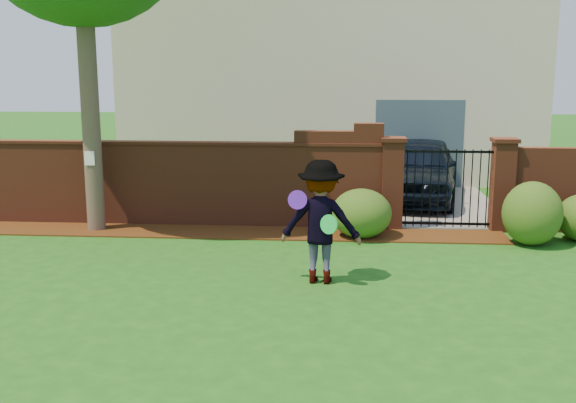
# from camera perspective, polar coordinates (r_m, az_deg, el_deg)

# --- Properties ---
(ground) EXTENTS (80.00, 80.00, 0.01)m
(ground) POSITION_cam_1_polar(r_m,az_deg,el_deg) (10.22, -3.23, -7.31)
(ground) COLOR #1C5415
(ground) RESTS_ON ground
(mulch_bed) EXTENTS (11.10, 1.08, 0.03)m
(mulch_bed) POSITION_cam_1_polar(r_m,az_deg,el_deg) (13.53, -5.38, -2.61)
(mulch_bed) COLOR #3C1E0A
(mulch_bed) RESTS_ON ground
(brick_wall) EXTENTS (8.70, 0.31, 2.16)m
(brick_wall) POSITION_cam_1_polar(r_m,az_deg,el_deg) (14.19, -9.22, 1.70)
(brick_wall) COLOR maroon
(brick_wall) RESTS_ON ground
(pillar_left) EXTENTS (0.50, 0.50, 1.88)m
(pillar_left) POSITION_cam_1_polar(r_m,az_deg,el_deg) (13.84, 8.83, 1.60)
(pillar_left) COLOR maroon
(pillar_left) RESTS_ON ground
(pillar_right) EXTENTS (0.50, 0.50, 1.88)m
(pillar_right) POSITION_cam_1_polar(r_m,az_deg,el_deg) (14.19, 17.72, 1.43)
(pillar_right) COLOR maroon
(pillar_right) RESTS_ON ground
(iron_gate) EXTENTS (1.78, 0.03, 1.60)m
(iron_gate) POSITION_cam_1_polar(r_m,az_deg,el_deg) (13.99, 13.31, 1.10)
(iron_gate) COLOR black
(iron_gate) RESTS_ON ground
(driveway) EXTENTS (3.20, 8.00, 0.01)m
(driveway) POSITION_cam_1_polar(r_m,az_deg,el_deg) (18.04, 11.26, 0.68)
(driveway) COLOR gray
(driveway) RESTS_ON ground
(house) EXTENTS (12.40, 6.40, 6.30)m
(house) POSITION_cam_1_polar(r_m,az_deg,el_deg) (21.60, 3.61, 11.01)
(house) COLOR beige
(house) RESTS_ON ground
(car) EXTENTS (2.59, 4.83, 1.56)m
(car) POSITION_cam_1_polar(r_m,az_deg,el_deg) (16.77, 10.94, 2.60)
(car) COLOR black
(car) RESTS_ON ground
(paper_notice) EXTENTS (0.20, 0.01, 0.28)m
(paper_notice) POSITION_cam_1_polar(r_m,az_deg,el_deg) (13.83, -16.49, 3.54)
(paper_notice) COLOR white
(paper_notice) RESTS_ON tree
(shrub_left) EXTENTS (1.18, 1.18, 0.96)m
(shrub_left) POSITION_cam_1_polar(r_m,az_deg,el_deg) (13.09, 6.24, -1.01)
(shrub_left) COLOR #254F17
(shrub_left) RESTS_ON ground
(shrub_middle) EXTENTS (1.09, 1.09, 1.20)m
(shrub_middle) POSITION_cam_1_polar(r_m,az_deg,el_deg) (13.25, 20.00, -0.96)
(shrub_middle) COLOR #254F17
(shrub_middle) RESTS_ON ground
(man) EXTENTS (1.28, 0.81, 1.90)m
(man) POSITION_cam_1_polar(r_m,az_deg,el_deg) (10.21, 2.75, -1.77)
(man) COLOR gray
(man) RESTS_ON ground
(frisbee_purple) EXTENTS (0.30, 0.11, 0.29)m
(frisbee_purple) POSITION_cam_1_polar(r_m,az_deg,el_deg) (10.00, 0.81, 0.14)
(frisbee_purple) COLOR #6321CE
(frisbee_purple) RESTS_ON man
(frisbee_green) EXTENTS (0.28, 0.21, 0.29)m
(frisbee_green) POSITION_cam_1_polar(r_m,az_deg,el_deg) (9.94, 3.50, -1.95)
(frisbee_green) COLOR green
(frisbee_green) RESTS_ON man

